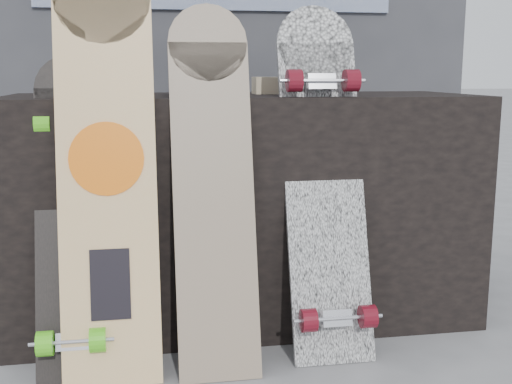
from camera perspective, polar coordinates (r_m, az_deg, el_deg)
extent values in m
plane|color=slate|center=(1.96, 1.26, -15.97)|extent=(60.00, 60.00, 0.00)
cube|color=black|center=(2.30, -1.10, -1.39)|extent=(1.60, 0.60, 0.80)
cube|color=#37373C|center=(3.10, -3.63, 14.72)|extent=(2.40, 0.20, 2.20)
cube|color=#563E7E|center=(2.35, -13.19, 9.67)|extent=(0.18, 0.12, 0.10)
cube|color=#563E7E|center=(2.31, 5.07, 10.14)|extent=(0.14, 0.14, 0.12)
cube|color=#D1B78C|center=(2.35, 2.49, 9.45)|extent=(0.22, 0.10, 0.06)
cube|color=#F5E5A5|center=(1.88, -13.05, 0.16)|extent=(0.28, 0.25, 1.09)
cylinder|color=orange|center=(1.87, -13.15, 2.90)|extent=(0.21, 0.05, 0.21)
cube|color=black|center=(1.88, -12.83, -8.02)|extent=(0.11, 0.05, 0.20)
cube|color=beige|center=(1.89, -3.73, -1.49)|extent=(0.24, 0.28, 0.97)
cylinder|color=beige|center=(1.98, -4.33, 13.07)|extent=(0.24, 0.08, 0.24)
cube|color=white|center=(2.03, 6.15, -0.64)|extent=(0.25, 0.32, 0.97)
cylinder|color=white|center=(2.14, 5.26, 13.00)|extent=(0.25, 0.09, 0.25)
cube|color=silver|center=(1.98, 7.16, -11.04)|extent=(0.09, 0.04, 0.06)
cylinder|color=#5A0C18|center=(1.94, 4.69, -11.30)|extent=(0.04, 0.07, 0.07)
cylinder|color=#5A0C18|center=(1.99, 9.90, -10.84)|extent=(0.05, 0.07, 0.07)
cube|color=silver|center=(2.05, 5.82, 9.67)|extent=(0.09, 0.04, 0.06)
cylinder|color=#5A0C18|center=(2.01, 3.41, 9.85)|extent=(0.04, 0.07, 0.07)
cylinder|color=#5A0C18|center=(2.06, 8.46, 9.78)|extent=(0.05, 0.07, 0.07)
cube|color=black|center=(1.97, -15.99, -3.40)|extent=(0.21, 0.29, 0.83)
cylinder|color=black|center=(2.06, -16.18, 8.79)|extent=(0.21, 0.08, 0.21)
cube|color=silver|center=(1.93, -15.99, -12.63)|extent=(0.09, 0.04, 0.06)
cylinder|color=#53D01D|center=(1.92, -18.24, -12.68)|extent=(0.04, 0.07, 0.07)
cylinder|color=#53D01D|center=(1.90, -13.87, -12.65)|extent=(0.04, 0.07, 0.07)
cube|color=silver|center=(1.98, -16.28, 5.78)|extent=(0.09, 0.04, 0.06)
cylinder|color=#53D01D|center=(1.97, -18.41, 5.83)|extent=(0.04, 0.07, 0.07)
cylinder|color=#53D01D|center=(1.96, -14.26, 6.01)|extent=(0.04, 0.07, 0.07)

